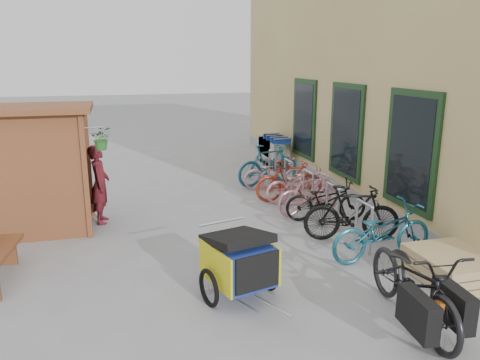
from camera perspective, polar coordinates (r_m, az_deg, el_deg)
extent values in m
plane|color=gray|center=(7.71, -0.67, -10.17)|extent=(80.00, 80.00, 0.00)
cube|color=tan|center=(13.99, 21.69, 14.62)|extent=(6.00, 13.00, 7.00)
cube|color=gray|center=(12.85, 9.79, 0.43)|extent=(0.18, 13.00, 0.30)
cube|color=#163217|center=(9.11, 20.12, 3.37)|extent=(0.06, 1.50, 2.20)
cube|color=black|center=(9.09, 19.97, 3.36)|extent=(0.02, 1.25, 1.95)
cube|color=#163217|center=(11.21, 12.81, 5.81)|extent=(0.06, 1.50, 2.20)
cube|color=black|center=(11.20, 12.67, 5.80)|extent=(0.02, 1.25, 1.95)
cube|color=#163217|center=(13.45, 7.83, 7.40)|extent=(0.06, 1.50, 2.20)
cube|color=black|center=(13.44, 7.71, 7.40)|extent=(0.02, 1.25, 1.95)
cube|color=brown|center=(8.90, -18.30, 0.30)|extent=(0.09, 0.09, 2.30)
cube|color=brown|center=(10.16, -17.98, 2.02)|extent=(0.09, 0.09, 2.30)
cube|color=brown|center=(9.03, -23.99, -0.03)|extent=(1.80, 0.05, 2.30)
cube|color=brown|center=(10.22, -23.02, 1.64)|extent=(1.80, 0.05, 2.30)
cube|color=brown|center=(9.44, -24.20, 7.95)|extent=(2.15, 1.65, 0.10)
cube|color=brown|center=(9.71, -24.49, -0.66)|extent=(1.30, 1.15, 0.04)
cube|color=brown|center=(9.59, -24.86, 2.81)|extent=(1.30, 1.15, 0.04)
cylinder|color=#A5A8AD|center=(8.72, -17.58, 6.12)|extent=(0.36, 0.02, 0.02)
imported|color=#246222|center=(8.75, -16.50, 4.89)|extent=(0.38, 0.33, 0.42)
cylinder|color=#A5A8AD|center=(8.18, 15.66, -6.06)|extent=(0.05, 0.05, 0.84)
cylinder|color=#A5A8AD|center=(8.59, 13.97, -4.97)|extent=(0.05, 0.05, 0.84)
cylinder|color=#A5A8AD|center=(8.25, 14.98, -2.76)|extent=(0.05, 0.50, 0.05)
cylinder|color=#A5A8AD|center=(9.17, 11.86, -3.60)|extent=(0.05, 0.05, 0.84)
cylinder|color=#A5A8AD|center=(9.59, 10.52, -2.73)|extent=(0.05, 0.05, 0.84)
cylinder|color=#A5A8AD|center=(9.27, 11.30, -0.68)|extent=(0.05, 0.50, 0.05)
cylinder|color=#A5A8AD|center=(10.20, 8.84, -1.62)|extent=(0.05, 0.05, 0.84)
cylinder|color=#A5A8AD|center=(10.64, 7.75, -0.91)|extent=(0.05, 0.05, 0.84)
cylinder|color=#A5A8AD|center=(10.32, 8.37, 0.99)|extent=(0.05, 0.50, 0.05)
cylinder|color=#A5A8AD|center=(11.27, 6.38, -0.01)|extent=(0.05, 0.05, 0.84)
cylinder|color=#A5A8AD|center=(11.72, 5.49, 0.58)|extent=(0.05, 0.05, 0.84)
cylinder|color=#A5A8AD|center=(11.40, 5.98, 2.34)|extent=(0.05, 0.50, 0.05)
cylinder|color=#A5A8AD|center=(12.36, 4.35, 1.33)|extent=(0.05, 0.05, 0.84)
cylinder|color=#A5A8AD|center=(12.82, 3.61, 1.82)|extent=(0.05, 0.05, 0.84)
cylinder|color=#A5A8AD|center=(12.50, 4.00, 3.45)|extent=(0.05, 0.50, 0.05)
cube|color=tan|center=(7.84, 24.31, -10.53)|extent=(1.00, 1.20, 0.12)
cube|color=tan|center=(7.78, 24.42, -9.59)|extent=(1.00, 1.20, 0.12)
cube|color=tan|center=(7.73, 24.53, -8.64)|extent=(1.00, 1.20, 0.12)
cube|color=brown|center=(8.49, -26.93, -7.91)|extent=(0.42, 0.11, 0.41)
cube|color=silver|center=(14.23, 4.60, 3.69)|extent=(0.53, 0.82, 0.50)
cube|color=#173796|center=(13.79, 5.20, 4.75)|extent=(0.53, 0.04, 0.17)
cylinder|color=silver|center=(13.75, 5.25, 5.01)|extent=(0.56, 0.03, 0.03)
cylinder|color=black|center=(13.95, 4.20, 1.31)|extent=(0.04, 0.12, 0.12)
cube|color=silver|center=(14.54, 4.15, 3.93)|extent=(0.53, 0.82, 0.50)
cube|color=#173796|center=(14.10, 4.73, 4.98)|extent=(0.53, 0.04, 0.17)
cylinder|color=silver|center=(14.06, 4.77, 5.23)|extent=(0.56, 0.03, 0.03)
cylinder|color=black|center=(14.26, 3.76, 1.61)|extent=(0.04, 0.12, 0.12)
cube|color=silver|center=(14.85, 3.72, 4.16)|extent=(0.53, 0.82, 0.50)
cube|color=#173796|center=(14.41, 4.28, 5.19)|extent=(0.53, 0.04, 0.17)
cylinder|color=silver|center=(14.37, 4.32, 5.44)|extent=(0.56, 0.03, 0.03)
cylinder|color=black|center=(14.57, 3.33, 1.89)|extent=(0.04, 0.12, 0.12)
cube|color=silver|center=(15.16, 3.31, 4.38)|extent=(0.53, 0.82, 0.50)
cube|color=#173796|center=(14.72, 3.84, 5.39)|extent=(0.53, 0.04, 0.17)
cylinder|color=silver|center=(14.68, 3.88, 5.64)|extent=(0.56, 0.03, 0.03)
cylinder|color=black|center=(14.88, 2.92, 2.16)|extent=(0.04, 0.12, 0.12)
cube|color=#1C369C|center=(6.51, -0.12, -9.90)|extent=(0.90, 1.06, 0.53)
cube|color=gold|center=(6.35, -3.04, -10.57)|extent=(0.27, 0.89, 0.53)
cube|color=gold|center=(6.69, 2.64, -9.24)|extent=(0.27, 0.89, 0.53)
cube|color=black|center=(6.13, 2.16, -11.21)|extent=(0.63, 0.20, 0.49)
cube|color=black|center=(6.43, -0.37, -7.10)|extent=(0.96, 1.04, 0.26)
torus|color=black|center=(6.44, -3.83, -13.00)|extent=(0.20, 0.53, 0.53)
torus|color=black|center=(6.85, 3.33, -11.20)|extent=(0.20, 0.53, 0.53)
cylinder|color=#B7B7BC|center=(6.05, 3.70, -14.92)|extent=(0.23, 0.76, 0.03)
cylinder|color=#B7B7BC|center=(6.76, -2.26, -5.11)|extent=(0.72, 0.22, 0.03)
imported|color=black|center=(6.30, 20.40, -11.55)|extent=(0.92, 2.13, 1.09)
cube|color=black|center=(5.81, 20.86, -14.95)|extent=(0.24, 0.66, 0.45)
cube|color=black|center=(6.13, 24.53, -13.70)|extent=(0.24, 0.66, 0.45)
cube|color=#C95E12|center=(5.94, 22.80, -13.89)|extent=(0.14, 0.19, 0.12)
imported|color=maroon|center=(9.76, -16.72, -0.50)|extent=(0.43, 0.61, 1.60)
imported|color=#1D5F76|center=(8.03, 16.94, -6.05)|extent=(1.89, 0.77, 0.97)
imported|color=black|center=(8.71, 13.46, -3.95)|extent=(1.80, 0.96, 1.04)
imported|color=black|center=(9.71, 10.42, -2.44)|extent=(1.73, 0.90, 0.87)
imported|color=pink|center=(10.05, 8.49, -1.64)|extent=(1.56, 0.65, 0.91)
imported|color=pink|center=(10.84, 7.34, -0.57)|extent=(1.65, 0.63, 0.86)
imported|color=#99301B|center=(10.93, 6.06, -0.08)|extent=(1.65, 0.54, 0.98)
imported|color=pink|center=(11.93, 4.23, 0.86)|extent=(1.64, 0.71, 0.84)
imported|color=#1D5F76|center=(12.28, 3.48, 1.87)|extent=(1.89, 0.93, 1.10)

